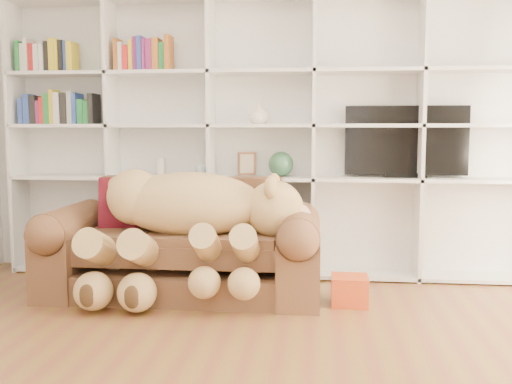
# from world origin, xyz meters

# --- Properties ---
(wall_back) EXTENTS (5.00, 0.02, 2.70)m
(wall_back) POSITION_xyz_m (0.00, 2.50, 1.35)
(wall_back) COLOR white
(wall_back) RESTS_ON floor
(bookshelf) EXTENTS (4.43, 0.35, 2.40)m
(bookshelf) POSITION_xyz_m (-0.24, 2.36, 1.31)
(bookshelf) COLOR white
(bookshelf) RESTS_ON floor
(sofa) EXTENTS (2.10, 0.90, 0.88)m
(sofa) POSITION_xyz_m (-0.55, 1.70, 0.33)
(sofa) COLOR brown
(sofa) RESTS_ON floor
(teddy_bear) EXTENTS (1.63, 0.88, 0.95)m
(teddy_bear) POSITION_xyz_m (-0.47, 1.52, 0.62)
(teddy_bear) COLOR #DFB56F
(teddy_bear) RESTS_ON sofa
(throw_pillow) EXTENTS (0.46, 0.32, 0.45)m
(throw_pillow) POSITION_xyz_m (-1.05, 1.84, 0.66)
(throw_pillow) COLOR #590F12
(throw_pillow) RESTS_ON sofa
(gift_box) EXTENTS (0.27, 0.25, 0.21)m
(gift_box) POSITION_xyz_m (0.71, 1.52, 0.11)
(gift_box) COLOR #CC461B
(gift_box) RESTS_ON floor
(tv) EXTENTS (1.02, 0.18, 0.60)m
(tv) POSITION_xyz_m (1.21, 2.35, 1.16)
(tv) COLOR black
(tv) RESTS_ON bookshelf
(picture_frame) EXTENTS (0.16, 0.08, 0.20)m
(picture_frame) POSITION_xyz_m (-0.13, 2.30, 0.98)
(picture_frame) COLOR #54301D
(picture_frame) RESTS_ON bookshelf
(green_vase) EXTENTS (0.21, 0.21, 0.21)m
(green_vase) POSITION_xyz_m (0.16, 2.30, 0.97)
(green_vase) COLOR #2C573B
(green_vase) RESTS_ON bookshelf
(figurine_tall) EXTENTS (0.10, 0.10, 0.16)m
(figurine_tall) POSITION_xyz_m (-0.90, 2.30, 0.94)
(figurine_tall) COLOR silver
(figurine_tall) RESTS_ON bookshelf
(figurine_short) EXTENTS (0.10, 0.10, 0.14)m
(figurine_short) POSITION_xyz_m (-0.90, 2.30, 0.93)
(figurine_short) COLOR silver
(figurine_short) RESTS_ON bookshelf
(snow_globe) EXTENTS (0.10, 0.10, 0.10)m
(snow_globe) POSITION_xyz_m (-0.53, 2.30, 0.92)
(snow_globe) COLOR silver
(snow_globe) RESTS_ON bookshelf
(shelf_vase) EXTENTS (0.21, 0.21, 0.18)m
(shelf_vase) POSITION_xyz_m (-0.03, 2.30, 1.40)
(shelf_vase) COLOR white
(shelf_vase) RESTS_ON bookshelf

